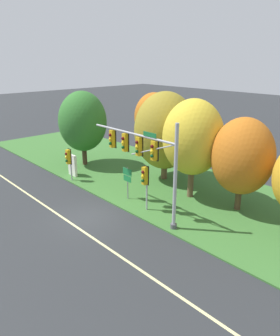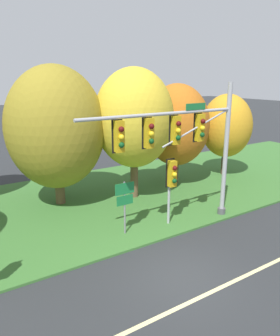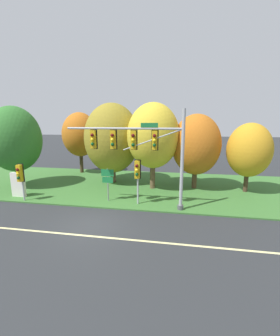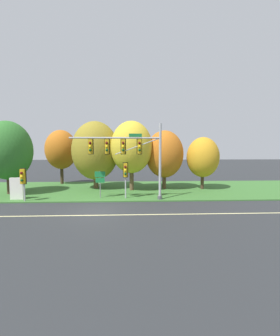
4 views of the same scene
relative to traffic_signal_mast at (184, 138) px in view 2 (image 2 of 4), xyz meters
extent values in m
plane|color=#282B2D|center=(-2.46, -3.04, -4.28)|extent=(160.00, 160.00, 0.00)
cube|color=beige|center=(-2.46, -4.24, -4.27)|extent=(36.00, 0.16, 0.01)
cube|color=#386B2D|center=(-2.46, 5.21, -4.23)|extent=(48.00, 11.50, 0.10)
cylinder|color=#9EA0A5|center=(2.67, 0.01, -0.90)|extent=(0.22, 0.22, 6.55)
cylinder|color=#4C4C51|center=(2.67, 0.01, -4.03)|extent=(0.40, 0.40, 0.30)
cylinder|color=#9EA0A5|center=(-1.19, 0.01, 1.14)|extent=(7.71, 0.14, 0.14)
cylinder|color=#9EA0A5|center=(0.74, 0.01, 0.44)|extent=(3.88, 0.08, 1.48)
cube|color=gold|center=(0.89, 0.01, 0.41)|extent=(0.34, 0.28, 1.22)
cube|color=black|center=(0.89, 0.17, 0.41)|extent=(0.46, 0.04, 1.34)
sphere|color=#4C0C0C|center=(0.89, -0.17, 0.71)|extent=(0.22, 0.22, 0.22)
sphere|color=yellow|center=(0.89, -0.17, 0.41)|extent=(0.22, 0.22, 0.22)
sphere|color=#0C4219|center=(0.89, -0.17, 0.11)|extent=(0.22, 0.22, 0.22)
cube|color=gold|center=(-0.50, 0.01, 0.41)|extent=(0.34, 0.28, 1.22)
cube|color=black|center=(-0.50, 0.17, 0.41)|extent=(0.46, 0.04, 1.34)
sphere|color=#4C0C0C|center=(-0.50, -0.17, 0.71)|extent=(0.22, 0.22, 0.22)
sphere|color=yellow|center=(-0.50, -0.17, 0.41)|extent=(0.22, 0.22, 0.22)
sphere|color=#0C4219|center=(-0.50, -0.17, 0.11)|extent=(0.22, 0.22, 0.22)
cube|color=gold|center=(-1.88, 0.01, 0.41)|extent=(0.34, 0.28, 1.22)
cube|color=black|center=(-1.88, 0.17, 0.41)|extent=(0.46, 0.04, 1.34)
sphere|color=#4C0C0C|center=(-1.88, -0.17, 0.71)|extent=(0.22, 0.22, 0.22)
sphere|color=yellow|center=(-1.88, -0.17, 0.41)|extent=(0.22, 0.22, 0.22)
sphere|color=#0C4219|center=(-1.88, -0.17, 0.11)|extent=(0.22, 0.22, 0.22)
cube|color=gold|center=(-3.26, 0.01, 0.41)|extent=(0.34, 0.28, 1.22)
cube|color=black|center=(-3.26, 0.17, 0.41)|extent=(0.46, 0.04, 1.34)
sphere|color=#4C0C0C|center=(-3.26, -0.17, 0.71)|extent=(0.22, 0.22, 0.22)
sphere|color=yellow|center=(-3.26, -0.17, 0.41)|extent=(0.22, 0.22, 0.22)
sphere|color=#0C4219|center=(-3.26, -0.17, 0.11)|extent=(0.22, 0.22, 0.22)
cube|color=#196B33|center=(0.54, -0.04, 1.36)|extent=(1.10, 0.04, 0.28)
cylinder|color=#9EA0A5|center=(-0.33, 0.58, -2.63)|extent=(0.12, 0.12, 3.09)
cube|color=gold|center=(-0.33, 0.38, -1.65)|extent=(0.34, 0.28, 1.22)
cube|color=black|center=(-0.33, 0.54, -1.65)|extent=(0.46, 0.04, 1.34)
sphere|color=#4C0C0C|center=(-0.33, 0.20, -1.35)|extent=(0.22, 0.22, 0.22)
sphere|color=yellow|center=(-0.33, 0.20, -1.65)|extent=(0.22, 0.22, 0.22)
sphere|color=#0C4219|center=(-0.33, 0.20, -1.95)|extent=(0.22, 0.22, 0.22)
cylinder|color=slate|center=(-2.60, 0.80, -2.96)|extent=(0.08, 0.08, 2.43)
cube|color=#197238|center=(-2.60, 0.77, -2.05)|extent=(0.94, 0.03, 0.51)
cube|color=#197238|center=(-2.60, 0.77, -2.59)|extent=(0.81, 0.03, 0.43)
cylinder|color=brown|center=(-3.75, 5.90, -2.78)|extent=(0.52, 0.52, 2.79)
ellipsoid|color=olive|center=(-3.75, 5.90, 0.03)|extent=(5.15, 5.15, 6.44)
cylinder|color=brown|center=(0.24, 4.56, -2.50)|extent=(0.44, 0.44, 3.36)
ellipsoid|color=gold|center=(0.24, 4.56, 0.39)|extent=(4.39, 4.39, 5.49)
cylinder|color=#4C3823|center=(3.85, 5.27, -2.84)|extent=(0.41, 0.41, 2.68)
ellipsoid|color=#B76019|center=(3.85, 5.27, -0.36)|extent=(4.13, 4.13, 5.16)
cylinder|color=#423021|center=(8.02, 4.94, -2.92)|extent=(0.35, 0.35, 2.53)
ellipsoid|color=#C68C1E|center=(8.02, 4.94, -0.69)|extent=(3.49, 3.49, 4.37)
camera|label=1|loc=(14.48, -13.60, 5.84)|focal=35.00mm
camera|label=2|loc=(-9.30, -10.79, 2.63)|focal=35.00mm
camera|label=3|loc=(2.48, -14.36, 1.61)|focal=24.00mm
camera|label=4|loc=(0.08, -19.21, 0.18)|focal=24.00mm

